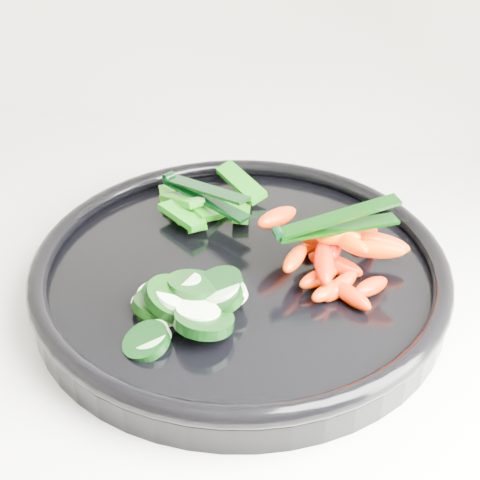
# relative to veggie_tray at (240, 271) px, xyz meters

# --- Properties ---
(veggie_tray) EXTENTS (0.43, 0.43, 0.04)m
(veggie_tray) POSITION_rel_veggie_tray_xyz_m (0.00, 0.00, 0.00)
(veggie_tray) COLOR black
(veggie_tray) RESTS_ON counter
(cucumber_pile) EXTENTS (0.11, 0.12, 0.04)m
(cucumber_pile) POSITION_rel_veggie_tray_xyz_m (-0.04, -0.07, 0.01)
(cucumber_pile) COLOR black
(cucumber_pile) RESTS_ON veggie_tray
(carrot_pile) EXTENTS (0.14, 0.14, 0.05)m
(carrot_pile) POSITION_rel_veggie_tray_xyz_m (0.08, 0.01, 0.02)
(carrot_pile) COLOR #F25300
(carrot_pile) RESTS_ON veggie_tray
(pepper_pile) EXTENTS (0.12, 0.13, 0.04)m
(pepper_pile) POSITION_rel_veggie_tray_xyz_m (-0.06, 0.08, 0.01)
(pepper_pile) COLOR #226E0A
(pepper_pile) RESTS_ON veggie_tray
(tong_carrot) EXTENTS (0.11, 0.07, 0.02)m
(tong_carrot) POSITION_rel_veggie_tray_xyz_m (0.08, 0.02, 0.05)
(tong_carrot) COLOR black
(tong_carrot) RESTS_ON carrot_pile
(tong_pepper) EXTENTS (0.11, 0.07, 0.02)m
(tong_pepper) POSITION_rel_veggie_tray_xyz_m (-0.06, 0.08, 0.03)
(tong_pepper) COLOR black
(tong_pepper) RESTS_ON pepper_pile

